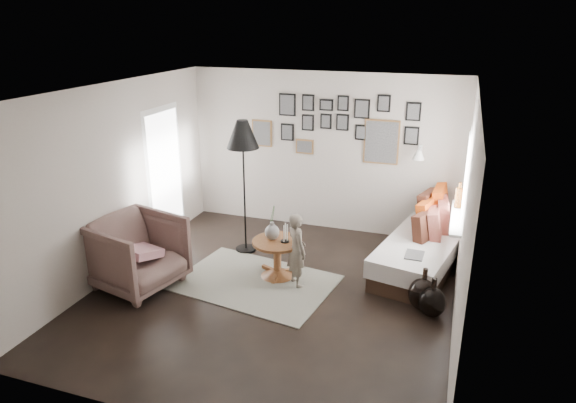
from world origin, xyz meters
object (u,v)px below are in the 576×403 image
(magazine_basket, at_px, (121,270))
(demijohn_large, at_px, (423,294))
(child, at_px, (297,250))
(daybed, at_px, (422,246))
(pedestal_table, at_px, (277,260))
(demijohn_small, at_px, (432,302))
(vase, at_px, (272,229))
(armchair, at_px, (137,253))
(floor_lamp, at_px, (243,139))

(magazine_basket, relative_size, demijohn_large, 0.74)
(child, bearing_deg, daybed, -98.06)
(demijohn_large, height_order, child, child)
(pedestal_table, xyz_separation_m, daybed, (1.85, 0.93, 0.08))
(daybed, bearing_deg, demijohn_small, -67.32)
(demijohn_large, relative_size, child, 0.54)
(pedestal_table, relative_size, vase, 1.40)
(demijohn_small, bearing_deg, demijohn_large, 134.22)
(armchair, distance_m, demijohn_small, 3.78)
(pedestal_table, relative_size, child, 0.67)
(pedestal_table, bearing_deg, floor_lamp, 139.28)
(vase, xyz_separation_m, armchair, (-1.57, -0.86, -0.21))
(demijohn_large, bearing_deg, floor_lamp, 162.19)
(floor_lamp, bearing_deg, demijohn_small, -19.31)
(floor_lamp, distance_m, demijohn_large, 3.24)
(vase, distance_m, floor_lamp, 1.40)
(daybed, relative_size, magazine_basket, 5.39)
(vase, height_order, demijohn_small, vase)
(daybed, relative_size, child, 2.15)
(pedestal_table, bearing_deg, vase, 165.96)
(daybed, distance_m, demijohn_large, 1.17)
(floor_lamp, bearing_deg, demijohn_large, -17.81)
(pedestal_table, bearing_deg, child, -23.32)
(pedestal_table, distance_m, daybed, 2.07)
(pedestal_table, height_order, daybed, daybed)
(floor_lamp, distance_m, magazine_basket, 2.45)
(floor_lamp, height_order, magazine_basket, floor_lamp)
(vase, bearing_deg, demijohn_large, -6.92)
(daybed, bearing_deg, armchair, -141.26)
(child, bearing_deg, vase, 25.44)
(pedestal_table, relative_size, floor_lamp, 0.34)
(armchair, height_order, demijohn_small, armchair)
(pedestal_table, distance_m, magazine_basket, 2.10)
(pedestal_table, bearing_deg, demijohn_large, -6.62)
(pedestal_table, distance_m, demijohn_large, 1.98)
(armchair, relative_size, demijohn_small, 2.09)
(daybed, height_order, child, child)
(armchair, relative_size, demijohn_large, 1.90)
(vase, height_order, daybed, vase)
(daybed, bearing_deg, floor_lamp, -161.80)
(vase, height_order, floor_lamp, floor_lamp)
(vase, bearing_deg, magazine_basket, -154.03)
(demijohn_large, bearing_deg, vase, 173.08)
(floor_lamp, bearing_deg, vase, -43.04)
(armchair, height_order, magazine_basket, armchair)
(vase, relative_size, child, 0.48)
(pedestal_table, distance_m, demijohn_small, 2.12)
(armchair, bearing_deg, demijohn_small, -68.96)
(demijohn_large, height_order, demijohn_small, demijohn_large)
(daybed, height_order, armchair, daybed)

